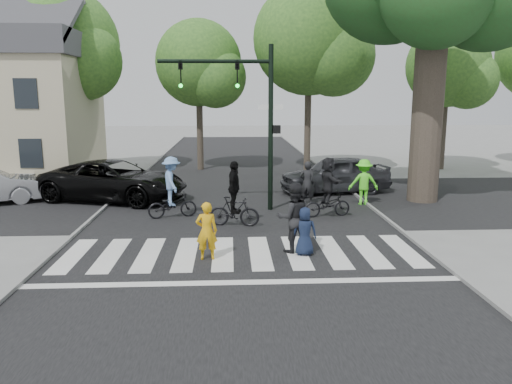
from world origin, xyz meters
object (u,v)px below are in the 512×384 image
traffic_signal (247,104)px  cyclist_mid (234,200)px  car_suv (114,181)px  pedestrian_woman (207,231)px  car_grey (335,174)px  pedestrian_adult (294,218)px  cyclist_left (172,192)px  cyclist_right (328,190)px  pedestrian_child (305,231)px

traffic_signal → cyclist_mid: traffic_signal is taller
car_suv → pedestrian_woman: bearing=-134.1°
cyclist_mid → car_suv: (-4.83, 4.36, -0.06)m
pedestrian_woman → car_grey: 10.31m
pedestrian_adult → cyclist_left: (-3.73, 4.08, -0.03)m
cyclist_right → car_grey: bearing=75.1°
cyclist_left → car_suv: bearing=130.9°
pedestrian_adult → cyclist_mid: size_ratio=0.90×
traffic_signal → cyclist_right: traffic_signal is taller
traffic_signal → cyclist_right: (2.77, -1.21, -2.96)m
traffic_signal → car_suv: 6.50m
pedestrian_woman → car_suv: bearing=-65.4°
cyclist_mid → traffic_signal: bearing=77.5°
pedestrian_woman → cyclist_left: size_ratio=0.71×
car_suv → traffic_signal: bearing=-92.7°
cyclist_mid → pedestrian_woman: bearing=-102.5°
cyclist_left → car_grey: 7.88m
car_grey → car_suv: bearing=-91.6°
pedestrian_woman → pedestrian_child: 2.60m
pedestrian_adult → car_grey: bearing=-116.4°
cyclist_mid → cyclist_right: bearing=18.9°
cyclist_mid → pedestrian_child: bearing=-59.3°
cyclist_left → car_grey: cyclist_left is taller
cyclist_right → cyclist_left: bearing=178.6°
pedestrian_adult → car_grey: size_ratio=0.40×
pedestrian_adult → cyclist_right: size_ratio=0.91×
cyclist_left → car_grey: (6.61, 4.28, -0.12)m
pedestrian_child → pedestrian_adult: bearing=-43.5°
pedestrian_child → cyclist_mid: size_ratio=0.61×
pedestrian_child → cyclist_mid: 3.63m
cyclist_right → cyclist_mid: bearing=-161.1°
pedestrian_child → pedestrian_woman: bearing=9.7°
cyclist_mid → cyclist_right: 3.48m
pedestrian_woman → pedestrian_adult: size_ratio=0.80×
pedestrian_adult → cyclist_mid: bearing=-68.1°
pedestrian_woman → cyclist_mid: bearing=-105.9°
pedestrian_woman → car_grey: bearing=-123.7°
car_suv → pedestrian_adult: bearing=-120.2°
car_grey → cyclist_mid: bearing=-47.7°
traffic_signal → cyclist_mid: bearing=-102.5°
cyclist_left → cyclist_mid: bearing=-30.4°
pedestrian_adult → cyclist_mid: 3.23m
cyclist_mid → car_suv: bearing=137.9°
cyclist_left → cyclist_mid: size_ratio=1.00×
pedestrian_child → pedestrian_adult: 0.50m
pedestrian_child → cyclist_right: size_ratio=0.62×
pedestrian_adult → cyclist_left: cyclist_left is taller
traffic_signal → pedestrian_child: (1.33, -5.45, -3.25)m
cyclist_mid → car_grey: size_ratio=0.45×
cyclist_mid → pedestrian_adult: bearing=-60.7°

